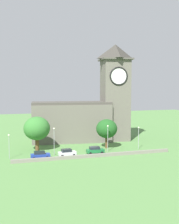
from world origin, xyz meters
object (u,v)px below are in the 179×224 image
at_px(car_green, 95,150).
at_px(streetlamp_central, 108,134).
at_px(streetlamp_west_end, 9,142).
at_px(streetlamp_west_mid, 54,137).
at_px(church, 90,109).
at_px(tree_churchyard, 107,129).
at_px(car_white, 67,153).
at_px(car_blue, 40,155).
at_px(tree_riverside_west, 37,128).
at_px(streetlamp_east_mid, 139,134).

height_order(car_green, streetlamp_central, streetlamp_central).
relative_size(streetlamp_west_end, streetlamp_west_mid, 0.85).
relative_size(church, streetlamp_central, 4.52).
height_order(church, streetlamp_central, church).
bearing_deg(streetlamp_west_end, tree_churchyard, 9.44).
height_order(car_white, streetlamp_west_mid, streetlamp_west_mid).
bearing_deg(car_green, car_blue, -176.06).
bearing_deg(tree_riverside_west, streetlamp_central, -21.00).
height_order(streetlamp_west_end, streetlamp_central, streetlamp_central).
bearing_deg(tree_riverside_west, car_blue, -92.07).
relative_size(streetlamp_west_end, streetlamp_east_mid, 0.95).
bearing_deg(tree_churchyard, tree_riverside_west, 172.33).
xyz_separation_m(car_blue, streetlamp_west_mid, (3.91, 2.56, 3.78)).
distance_m(church, streetlamp_east_mid, 19.79).
relative_size(church, streetlamp_west_mid, 4.59).
xyz_separation_m(streetlamp_east_mid, tree_churchyard, (-8.05, 3.89, 1.26)).
bearing_deg(car_white, car_green, 5.61).
bearing_deg(car_white, streetlamp_central, 10.05).
bearing_deg(streetlamp_central, streetlamp_west_end, -179.69).
xyz_separation_m(church, streetlamp_east_mid, (9.35, -16.40, -5.95)).
height_order(car_white, tree_riverside_west, tree_riverside_west).
xyz_separation_m(streetlamp_west_end, streetlamp_central, (25.58, 0.14, 0.68)).
xyz_separation_m(car_green, streetlamp_west_end, (-21.58, 1.17, 3.14)).
bearing_deg(streetlamp_central, tree_churchyard, 73.48).
bearing_deg(streetlamp_central, car_white, -169.95).
height_order(car_blue, streetlamp_west_end, streetlamp_west_end).
distance_m(car_blue, streetlamp_west_mid, 6.01).
xyz_separation_m(church, tree_riverside_west, (-18.06, -9.90, -4.12)).
height_order(church, tree_churchyard, church).
bearing_deg(tree_churchyard, streetlamp_east_mid, -25.79).
height_order(streetlamp_west_end, streetlamp_east_mid, streetlamp_east_mid).
relative_size(car_blue, streetlamp_east_mid, 0.74).
height_order(car_white, streetlamp_central, streetlamp_central).
relative_size(streetlamp_west_end, tree_riverside_west, 0.64).
distance_m(streetlamp_west_mid, streetlamp_east_mid, 23.83).
height_order(car_blue, streetlamp_east_mid, streetlamp_east_mid).
bearing_deg(car_white, streetlamp_east_mid, 6.79).
distance_m(car_blue, streetlamp_central, 18.93).
relative_size(car_blue, streetlamp_west_mid, 0.66).
relative_size(streetlamp_central, tree_riverside_west, 0.77).
xyz_separation_m(streetlamp_central, tree_riverside_west, (-18.06, 6.93, 1.31)).
xyz_separation_m(tree_churchyard, tree_riverside_west, (-19.35, 2.60, 0.56)).
height_order(church, streetlamp_west_mid, church).
height_order(car_blue, tree_churchyard, tree_churchyard).
relative_size(car_green, streetlamp_central, 0.64).
xyz_separation_m(car_blue, streetlamp_west_end, (-7.18, 2.16, 3.16)).
relative_size(car_blue, tree_churchyard, 0.56).
bearing_deg(streetlamp_central, car_blue, -172.86).
relative_size(car_white, streetlamp_west_end, 0.75).
distance_m(car_white, tree_riverside_west, 12.18).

